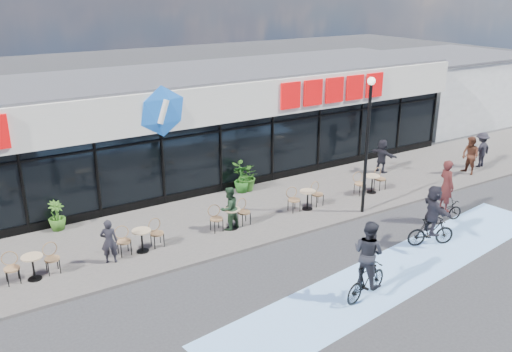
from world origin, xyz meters
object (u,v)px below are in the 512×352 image
Objects in this scene: potted_plant_left at (57,216)px; lamp_post at (368,134)px; pedestrian_c at (481,150)px; cyclist_a at (432,218)px; patron_left at (109,241)px; potted_plant_right at (242,179)px; potted_plant_mid at (246,177)px; cyclist_b at (445,199)px; pedestrian_b at (382,156)px; patron_right at (229,208)px; pedestrian_a at (470,156)px.

lamp_post is at bearing -23.57° from potted_plant_left.
cyclist_a reaches higher than pedestrian_c.
potted_plant_right is at bearing -133.48° from patron_left.
potted_plant_mid is 7.32m from patron_left.
lamp_post is 4.82× the size of potted_plant_left.
pedestrian_c reaches higher than potted_plant_right.
patron_left is at bearing 164.37° from cyclist_b.
pedestrian_b is (3.85, 3.00, -2.24)m from lamp_post.
potted_plant_right is 0.81× the size of patron_left.
potted_plant_mid is (7.49, -0.21, 0.08)m from potted_plant_left.
potted_plant_left is 5.96m from patron_right.
pedestrian_c is (10.90, -3.03, 0.21)m from potted_plant_mid.
patron_left is at bearing -12.03° from patron_right.
patron_left reaches higher than potted_plant_left.
patron_right is 0.73× the size of cyclist_a.
potted_plant_left is at bearing 178.19° from potted_plant_right.
lamp_post is 4.41× the size of potted_plant_right.
patron_right reaches higher than potted_plant_right.
potted_plant_right is at bearing -14.90° from pedestrian_c.
patron_left is 0.61× the size of cyclist_b.
patron_left is 0.83× the size of pedestrian_a.
pedestrian_a reaches higher than potted_plant_left.
pedestrian_a is (9.77, -3.44, 0.29)m from potted_plant_right.
cyclist_b reaches higher than potted_plant_mid.
patron_left is 0.93× the size of pedestrian_b.
potted_plant_mid is 0.22m from potted_plant_right.
potted_plant_right reaches higher than potted_plant_left.
pedestrian_c reaches higher than patron_right.
pedestrian_a is (17.05, -3.67, 0.33)m from potted_plant_left.
lamp_post is 3.31× the size of pedestrian_b.
potted_plant_mid is (-2.58, 4.18, -2.40)m from lamp_post.
cyclist_a reaches higher than potted_plant_left.
pedestrian_b is at bearing 58.77° from cyclist_a.
pedestrian_b is at bearing 37.91° from lamp_post.
patron_right is 13.30m from pedestrian_c.
cyclist_a is (10.22, -7.49, 0.37)m from potted_plant_left.
cyclist_a is at bearing 124.92° from patron_right.
patron_right is (4.26, 0.18, 0.06)m from patron_left.
cyclist_a is (-3.70, -6.10, 0.13)m from pedestrian_b.
cyclist_b is (-1.81, -5.02, -0.00)m from pedestrian_b.
pedestrian_b is at bearing 176.44° from patron_right.
pedestrian_a is 7.83m from cyclist_a.
patron_left is at bearing 0.35° from pedestrian_c.
potted_plant_left is 0.61× the size of pedestrian_a.
cyclist_a is at bearing 27.74° from pedestrian_c.
lamp_post reaches higher than patron_right.
pedestrian_a reaches higher than patron_left.
cyclist_a reaches higher than patron_left.
lamp_post is 3.56× the size of patron_left.
patron_left is 4.26m from patron_right.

